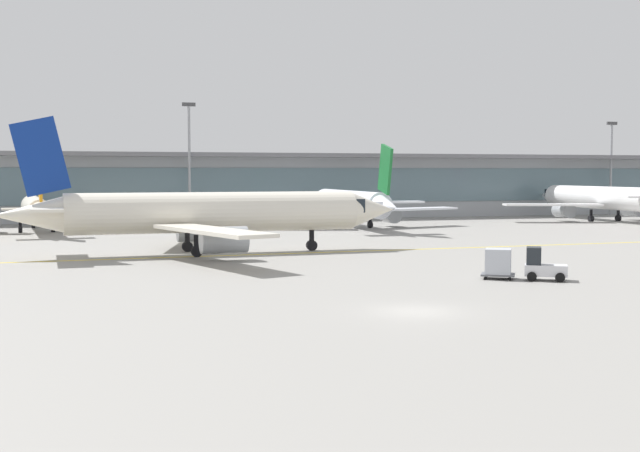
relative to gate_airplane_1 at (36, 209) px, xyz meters
The scene contains 11 objects.
ground_plane 66.02m from the gate_airplane_1, 72.13° to the right, with size 400.00×400.00×0.00m, color gray.
taxiway_centreline_stripe 36.86m from the gate_airplane_1, 64.93° to the right, with size 110.00×0.36×0.01m, color yellow.
terminal_concourse 28.18m from the gate_airplane_1, 43.87° to the left, with size 202.91×11.00×9.60m.
gate_airplane_1 is the anchor object (origin of this frame).
gate_airplane_2 37.29m from the gate_airplane_1, ahead, with size 28.07×30.08×9.99m.
gate_airplane_3 75.26m from the gate_airplane_1, ahead, with size 29.76×31.98×10.60m.
taxiing_regional_jet 34.80m from the gate_airplane_1, 64.19° to the right, with size 33.92×31.58×11.25m.
baggage_tug 63.42m from the gate_airplane_1, 59.12° to the right, with size 2.95×2.58×2.10m.
cargo_dolly_lead 61.01m from the gate_airplane_1, 60.32° to the right, with size 2.63×2.46×1.94m.
apron_light_mast_1 23.58m from the gate_airplane_1, 31.99° to the left, with size 1.80×0.36×16.23m.
apron_light_mast_2 88.22m from the gate_airplane_1, ahead, with size 1.80×0.36×14.94m.
Camera 1 is at (-15.99, -37.00, 6.81)m, focal length 46.12 mm.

